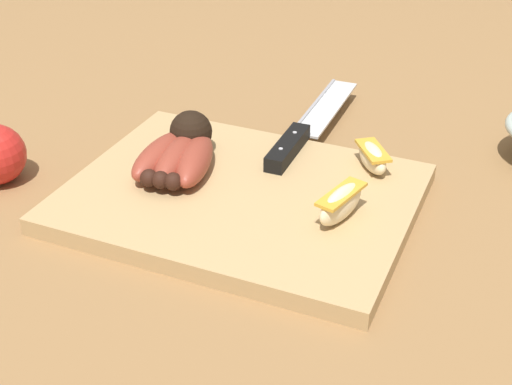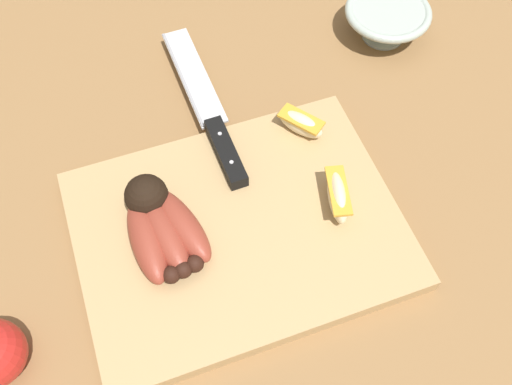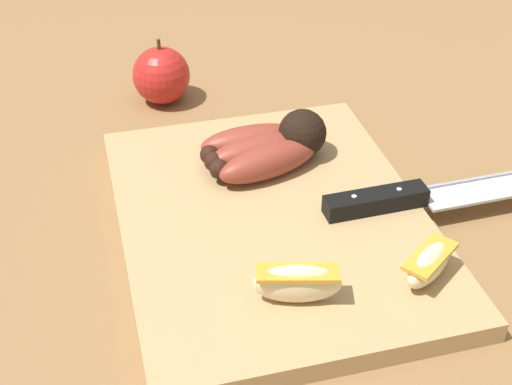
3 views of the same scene
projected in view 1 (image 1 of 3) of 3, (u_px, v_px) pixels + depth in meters
ground_plane at (251, 215)px, 0.78m from camera, size 6.00×6.00×0.00m
cutting_board at (241, 198)px, 0.79m from camera, size 0.37×0.28×0.02m
banana_bunch at (180, 152)px, 0.82m from camera, size 0.09×0.13×0.05m
chefs_knife at (303, 133)px, 0.89m from camera, size 0.04×0.28×0.02m
apple_wedge_near at (342, 201)px, 0.73m from camera, size 0.04×0.07×0.04m
apple_wedge_middle at (373, 157)px, 0.81m from camera, size 0.05×0.06×0.03m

